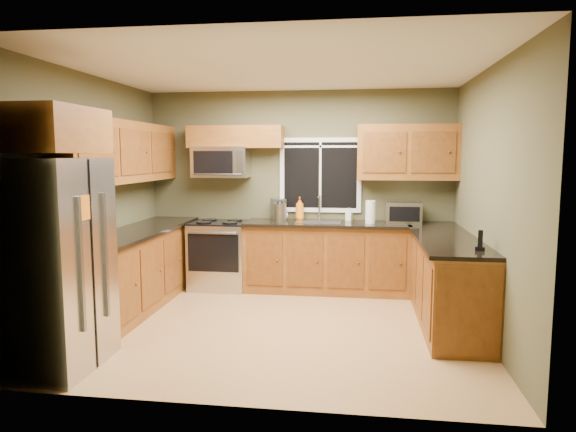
% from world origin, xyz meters
% --- Properties ---
extents(floor, '(4.20, 4.20, 0.00)m').
position_xyz_m(floor, '(0.00, 0.00, 0.00)').
color(floor, '#AB7F4B').
rests_on(floor, ground).
extents(ceiling, '(4.20, 4.20, 0.00)m').
position_xyz_m(ceiling, '(0.00, 0.00, 2.70)').
color(ceiling, white).
rests_on(ceiling, back_wall).
extents(back_wall, '(4.20, 0.00, 4.20)m').
position_xyz_m(back_wall, '(0.00, 1.80, 1.35)').
color(back_wall, '#4D4B30').
rests_on(back_wall, ground).
extents(front_wall, '(4.20, 0.00, 4.20)m').
position_xyz_m(front_wall, '(0.00, -1.80, 1.35)').
color(front_wall, '#4D4B30').
rests_on(front_wall, ground).
extents(left_wall, '(0.00, 3.60, 3.60)m').
position_xyz_m(left_wall, '(-2.10, 0.00, 1.35)').
color(left_wall, '#4D4B30').
rests_on(left_wall, ground).
extents(right_wall, '(0.00, 3.60, 3.60)m').
position_xyz_m(right_wall, '(2.10, 0.00, 1.35)').
color(right_wall, '#4D4B30').
rests_on(right_wall, ground).
extents(window, '(1.12, 0.03, 1.02)m').
position_xyz_m(window, '(0.30, 1.78, 1.55)').
color(window, white).
rests_on(window, back_wall).
extents(base_cabinets_left, '(0.60, 2.65, 0.90)m').
position_xyz_m(base_cabinets_left, '(-1.80, 0.48, 0.45)').
color(base_cabinets_left, brown).
rests_on(base_cabinets_left, ground).
extents(countertop_left, '(0.65, 2.65, 0.04)m').
position_xyz_m(countertop_left, '(-1.78, 0.48, 0.92)').
color(countertop_left, black).
rests_on(countertop_left, base_cabinets_left).
extents(base_cabinets_back, '(2.17, 0.60, 0.90)m').
position_xyz_m(base_cabinets_back, '(0.42, 1.50, 0.45)').
color(base_cabinets_back, brown).
rests_on(base_cabinets_back, ground).
extents(countertop_back, '(2.17, 0.65, 0.04)m').
position_xyz_m(countertop_back, '(0.42, 1.48, 0.92)').
color(countertop_back, black).
rests_on(countertop_back, base_cabinets_back).
extents(base_cabinets_peninsula, '(0.60, 2.52, 0.90)m').
position_xyz_m(base_cabinets_peninsula, '(1.80, 0.54, 0.45)').
color(base_cabinets_peninsula, brown).
rests_on(base_cabinets_peninsula, ground).
extents(countertop_peninsula, '(0.65, 2.50, 0.04)m').
position_xyz_m(countertop_peninsula, '(1.78, 0.55, 0.92)').
color(countertop_peninsula, black).
rests_on(countertop_peninsula, base_cabinets_peninsula).
extents(upper_cabinets_left, '(0.33, 2.65, 0.72)m').
position_xyz_m(upper_cabinets_left, '(-1.94, 0.48, 1.86)').
color(upper_cabinets_left, brown).
rests_on(upper_cabinets_left, left_wall).
extents(upper_cabinets_back_left, '(1.30, 0.33, 0.30)m').
position_xyz_m(upper_cabinets_back_left, '(-0.85, 1.64, 2.07)').
color(upper_cabinets_back_left, brown).
rests_on(upper_cabinets_back_left, back_wall).
extents(upper_cabinets_back_right, '(1.30, 0.33, 0.72)m').
position_xyz_m(upper_cabinets_back_right, '(1.45, 1.64, 1.86)').
color(upper_cabinets_back_right, brown).
rests_on(upper_cabinets_back_right, back_wall).
extents(upper_cabinet_over_fridge, '(0.72, 0.90, 0.38)m').
position_xyz_m(upper_cabinet_over_fridge, '(-1.74, -1.30, 2.03)').
color(upper_cabinet_over_fridge, brown).
rests_on(upper_cabinet_over_fridge, left_wall).
extents(refrigerator, '(0.74, 0.90, 1.80)m').
position_xyz_m(refrigerator, '(-1.74, -1.30, 0.90)').
color(refrigerator, '#B7B7BC').
rests_on(refrigerator, ground).
extents(range, '(0.76, 0.69, 0.94)m').
position_xyz_m(range, '(-1.05, 1.47, 0.47)').
color(range, '#B7B7BC').
rests_on(range, ground).
extents(microwave, '(0.76, 0.41, 0.42)m').
position_xyz_m(microwave, '(-1.05, 1.61, 1.73)').
color(microwave, '#B7B7BC').
rests_on(microwave, back_wall).
extents(sink, '(0.60, 0.42, 0.36)m').
position_xyz_m(sink, '(0.30, 1.49, 0.95)').
color(sink, slate).
rests_on(sink, countertop_back).
extents(toaster_oven, '(0.45, 0.35, 0.28)m').
position_xyz_m(toaster_oven, '(1.41, 1.51, 1.08)').
color(toaster_oven, '#B7B7BC').
rests_on(toaster_oven, countertop_back).
extents(coffee_maker, '(0.24, 0.28, 0.29)m').
position_xyz_m(coffee_maker, '(-0.26, 1.64, 1.08)').
color(coffee_maker, slate).
rests_on(coffee_maker, countertop_back).
extents(kettle, '(0.19, 0.19, 0.30)m').
position_xyz_m(kettle, '(-0.21, 1.43, 1.08)').
color(kettle, '#B7B7BC').
rests_on(kettle, countertop_back).
extents(paper_towel_roll, '(0.15, 0.15, 0.33)m').
position_xyz_m(paper_towel_roll, '(0.98, 1.44, 1.09)').
color(paper_towel_roll, white).
rests_on(paper_towel_roll, countertop_back).
extents(soap_bottle_a, '(0.13, 0.13, 0.31)m').
position_xyz_m(soap_bottle_a, '(0.03, 1.70, 1.10)').
color(soap_bottle_a, orange).
rests_on(soap_bottle_a, countertop_back).
extents(soap_bottle_b, '(0.10, 0.10, 0.17)m').
position_xyz_m(soap_bottle_b, '(0.70, 1.70, 1.03)').
color(soap_bottle_b, white).
rests_on(soap_bottle_b, countertop_back).
extents(soap_bottle_c, '(0.18, 0.18, 0.19)m').
position_xyz_m(soap_bottle_c, '(-0.20, 1.64, 1.03)').
color(soap_bottle_c, white).
rests_on(soap_bottle_c, countertop_back).
extents(cordless_phone, '(0.10, 0.10, 0.19)m').
position_xyz_m(cordless_phone, '(1.96, -0.35, 1.00)').
color(cordless_phone, black).
rests_on(cordless_phone, countertop_peninsula).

